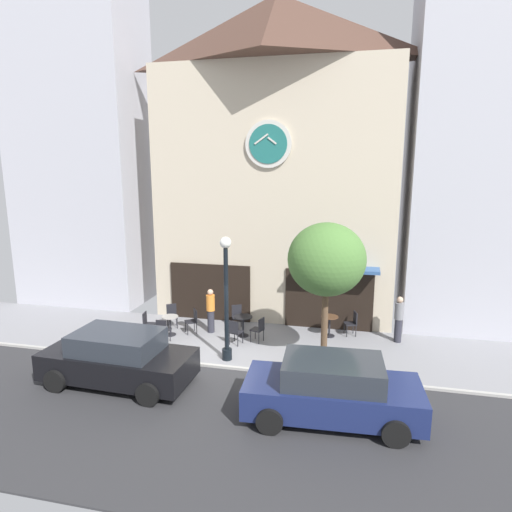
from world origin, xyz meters
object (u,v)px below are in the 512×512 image
object	(u,v)px
street_tree	(327,260)
cafe_table_near_curb	(170,323)
cafe_chair_right_end	(259,328)
parked_car_navy	(332,390)
cafe_table_near_door	(243,322)
pedestrian_grey	(399,319)
cafe_chair_facing_wall	(172,314)
cafe_chair_left_end	(237,315)
cafe_table_center_right	(329,323)
cafe_chair_near_tree	(163,329)
cafe_chair_curbside	(235,330)
parked_car_black	(118,358)
cafe_chair_facing_street	(353,322)
pedestrian_orange	(211,310)
street_lamp	(226,299)
cafe_chair_under_awning	(147,322)
cafe_chair_near_lamp	(193,319)

from	to	relation	value
street_tree	cafe_table_near_curb	size ratio (longest dim) A/B	6.25
cafe_chair_right_end	parked_car_navy	size ratio (longest dim) A/B	0.21
cafe_table_near_door	pedestrian_grey	xyz separation A→B (m)	(5.51, 0.69, 0.33)
cafe_chair_facing_wall	cafe_chair_left_end	world-z (taller)	same
street_tree	cafe_table_near_door	xyz separation A→B (m)	(-3.07, 1.85, -2.87)
cafe_table_center_right	parked_car_navy	distance (m)	5.45
cafe_table_near_door	cafe_chair_near_tree	bearing A→B (deg)	-153.00
cafe_chair_curbside	parked_car_black	bearing A→B (deg)	-126.59
cafe_chair_facing_street	pedestrian_grey	distance (m)	1.64
cafe_table_near_door	cafe_chair_near_tree	distance (m)	2.90
cafe_chair_near_tree	pedestrian_orange	size ratio (longest dim) A/B	0.54
cafe_table_near_curb	cafe_chair_right_end	bearing A→B (deg)	1.34
street_lamp	cafe_table_near_curb	xyz separation A→B (m)	(-2.64, 1.55, -1.57)
street_lamp	parked_car_black	distance (m)	3.63
cafe_table_near_curb	cafe_chair_near_tree	world-z (taller)	cafe_chair_near_tree
cafe_table_near_curb	pedestrian_orange	bearing A→B (deg)	24.55
cafe_chair_near_tree	cafe_chair_facing_street	distance (m)	6.90
street_tree	parked_car_navy	xyz separation A→B (m)	(0.41, -2.90, -2.64)
cafe_chair_under_awning	parked_car_navy	bearing A→B (deg)	-29.95
cafe_chair_facing_wall	parked_car_navy	bearing A→B (deg)	-38.22
pedestrian_grey	pedestrian_orange	size ratio (longest dim) A/B	1.00
cafe_chair_facing_wall	cafe_chair_curbside	bearing A→B (deg)	-22.17
street_tree	cafe_chair_near_tree	bearing A→B (deg)	174.59
cafe_table_near_curb	cafe_chair_left_end	bearing A→B (deg)	29.45
cafe_table_near_curb	cafe_table_near_door	size ratio (longest dim) A/B	0.96
cafe_chair_left_end	cafe_chair_under_awning	xyz separation A→B (m)	(-3.00, -1.52, 0.00)
cafe_table_near_curb	parked_car_black	world-z (taller)	parked_car_black
cafe_table_near_door	parked_car_black	world-z (taller)	parked_car_black
street_tree	cafe_chair_facing_street	size ratio (longest dim) A/B	5.03
cafe_chair_curbside	pedestrian_grey	xyz separation A→B (m)	(5.59, 1.55, 0.33)
cafe_table_center_right	pedestrian_grey	distance (m)	2.44
cafe_table_center_right	cafe_table_near_door	bearing A→B (deg)	-167.72
cafe_chair_near_tree	pedestrian_grey	world-z (taller)	pedestrian_grey
cafe_chair_near_tree	pedestrian_orange	world-z (taller)	pedestrian_orange
cafe_chair_right_end	cafe_chair_near_lamp	xyz separation A→B (m)	(-2.61, 0.33, 0.00)
street_lamp	street_tree	bearing A→B (deg)	3.87
pedestrian_orange	parked_car_black	size ratio (longest dim) A/B	0.38
cafe_table_center_right	cafe_chair_left_end	world-z (taller)	cafe_chair_left_end
cafe_chair_facing_wall	cafe_chair_near_tree	distance (m)	1.66
cafe_chair_curbside	cafe_chair_right_end	world-z (taller)	same
street_tree	cafe_table_center_right	size ratio (longest dim) A/B	5.88
street_lamp	cafe_chair_left_end	xyz separation A→B (m)	(-0.42, 2.81, -1.52)
cafe_table_near_curb	street_tree	bearing A→B (deg)	-13.23
cafe_table_center_right	cafe_table_near_curb	bearing A→B (deg)	-168.39
cafe_chair_right_end	cafe_chair_near_tree	bearing A→B (deg)	-164.86
cafe_chair_left_end	cafe_table_near_curb	bearing A→B (deg)	-150.55
cafe_chair_near_lamp	cafe_table_near_curb	bearing A→B (deg)	-151.34
cafe_chair_left_end	pedestrian_orange	distance (m)	1.11
pedestrian_orange	cafe_table_near_curb	bearing A→B (deg)	-155.45
street_tree	cafe_chair_facing_wall	size ratio (longest dim) A/B	5.03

